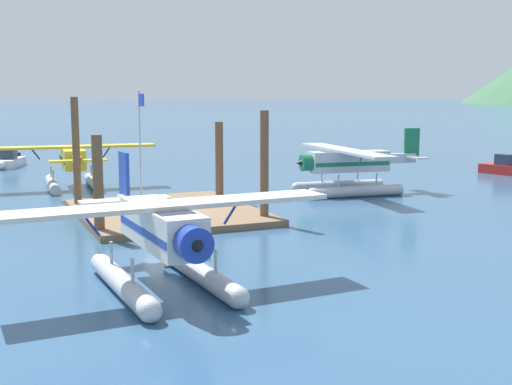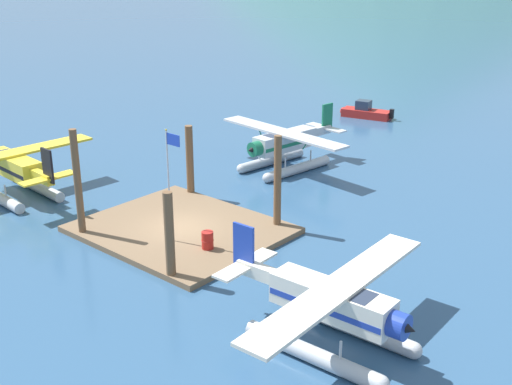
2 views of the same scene
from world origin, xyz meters
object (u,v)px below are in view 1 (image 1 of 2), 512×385
at_px(boat_white_open_sw, 9,161).
at_px(seaplane_yellow_port_aft, 72,164).
at_px(fuel_drum, 164,211).
at_px(seaplane_silver_bow_left, 348,168).
at_px(boat_red_open_north, 507,168).
at_px(flagpole, 141,137).
at_px(seaplane_cream_stbd_aft, 162,238).

bearing_deg(boat_white_open_sw, seaplane_yellow_port_aft, 11.00).
xyz_separation_m(fuel_drum, seaplane_silver_bow_left, (-5.36, 12.75, 0.84)).
bearing_deg(boat_red_open_north, fuel_drum, -72.68).
distance_m(seaplane_yellow_port_aft, boat_red_open_north, 30.97).
relative_size(flagpole, seaplane_silver_bow_left, 0.55).
height_order(seaplane_yellow_port_aft, seaplane_silver_bow_left, same).
bearing_deg(seaplane_yellow_port_aft, boat_red_open_north, 80.04).
xyz_separation_m(seaplane_silver_bow_left, boat_white_open_sw, (-23.65, -17.43, -1.09)).
relative_size(flagpole, boat_white_open_sw, 1.23).
distance_m(seaplane_cream_stbd_aft, boat_red_open_north, 36.15).
height_order(seaplane_silver_bow_left, boat_red_open_north, seaplane_silver_bow_left).
relative_size(flagpole, boat_red_open_north, 1.19).
bearing_deg(seaplane_cream_stbd_aft, flagpole, 168.98).
relative_size(fuel_drum, seaplane_silver_bow_left, 0.08).
bearing_deg(fuel_drum, seaplane_cream_stbd_aft, -16.30).
height_order(seaplane_yellow_port_aft, boat_red_open_north, seaplane_yellow_port_aft).
distance_m(flagpole, boat_white_open_sw, 27.63).
height_order(seaplane_silver_bow_left, boat_white_open_sw, seaplane_silver_bow_left).
xyz_separation_m(seaplane_yellow_port_aft, boat_red_open_north, (5.35, 30.48, -1.09)).
distance_m(seaplane_yellow_port_aft, seaplane_cream_stbd_aft, 23.38).
relative_size(flagpole, seaplane_yellow_port_aft, 0.55).
xyz_separation_m(flagpole, seaplane_cream_stbd_aft, (10.99, -2.14, -2.32)).
distance_m(seaplane_cream_stbd_aft, boat_white_open_sw, 38.15).
height_order(fuel_drum, boat_red_open_north, boat_red_open_north).
bearing_deg(fuel_drum, seaplane_yellow_port_aft, -172.75).
bearing_deg(seaplane_silver_bow_left, seaplane_yellow_port_aft, -121.52).
bearing_deg(flagpole, seaplane_cream_stbd_aft, -11.02).
relative_size(fuel_drum, boat_red_open_north, 0.18).
height_order(flagpole, boat_white_open_sw, flagpole).
xyz_separation_m(seaplane_cream_stbd_aft, boat_red_open_north, (-18.02, 31.32, -1.09)).
bearing_deg(seaplane_silver_bow_left, fuel_drum, -67.20).
xyz_separation_m(fuel_drum, seaplane_yellow_port_aft, (-14.30, -1.82, 0.84)).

